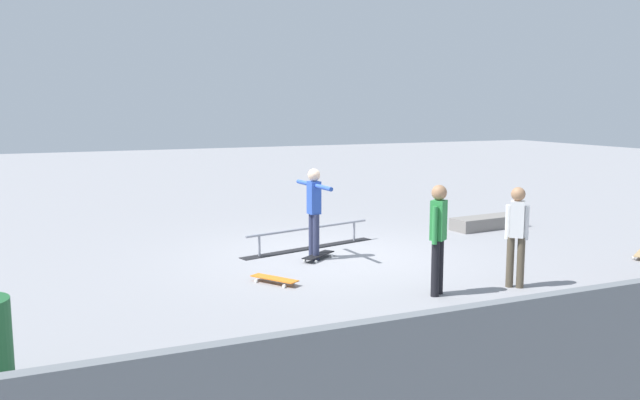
{
  "coord_description": "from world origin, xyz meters",
  "views": [
    {
      "loc": [
        5.04,
        10.66,
        2.73
      ],
      "look_at": [
        0.15,
        -0.27,
        1.0
      ],
      "focal_mm": 37.4,
      "sensor_mm": 36.0,
      "label": 1
    }
  ],
  "objects_px": {
    "skate_ledge": "(488,222)",
    "skater_main": "(314,207)",
    "bystander_green_shirt": "(438,233)",
    "loose_skateboard_orange": "(274,279)",
    "skateboard_main": "(318,255)",
    "grind_rail": "(309,239)",
    "bystander_white_shirt": "(517,231)"
  },
  "relations": [
    {
      "from": "grind_rail",
      "to": "bystander_white_shirt",
      "type": "distance_m",
      "value": 4.2
    },
    {
      "from": "grind_rail",
      "to": "bystander_green_shirt",
      "type": "relative_size",
      "value": 1.84
    },
    {
      "from": "grind_rail",
      "to": "loose_skateboard_orange",
      "type": "height_order",
      "value": "grind_rail"
    },
    {
      "from": "grind_rail",
      "to": "skate_ledge",
      "type": "xyz_separation_m",
      "value": [
        -4.43,
        -0.28,
        -0.05
      ]
    },
    {
      "from": "skate_ledge",
      "to": "bystander_green_shirt",
      "type": "relative_size",
      "value": 1.11
    },
    {
      "from": "bystander_white_shirt",
      "to": "loose_skateboard_orange",
      "type": "relative_size",
      "value": 1.93
    },
    {
      "from": "grind_rail",
      "to": "skate_ledge",
      "type": "height_order",
      "value": "grind_rail"
    },
    {
      "from": "skater_main",
      "to": "bystander_green_shirt",
      "type": "xyz_separation_m",
      "value": [
        -0.72,
        2.78,
        -0.03
      ]
    },
    {
      "from": "skateboard_main",
      "to": "bystander_green_shirt",
      "type": "distance_m",
      "value": 2.93
    },
    {
      "from": "bystander_white_shirt",
      "to": "loose_skateboard_orange",
      "type": "distance_m",
      "value": 3.71
    },
    {
      "from": "grind_rail",
      "to": "skater_main",
      "type": "distance_m",
      "value": 1.16
    },
    {
      "from": "skate_ledge",
      "to": "skateboard_main",
      "type": "distance_m",
      "value": 4.78
    },
    {
      "from": "skate_ledge",
      "to": "skater_main",
      "type": "relative_size",
      "value": 1.1
    },
    {
      "from": "bystander_green_shirt",
      "to": "skate_ledge",
      "type": "bearing_deg",
      "value": 9.18
    },
    {
      "from": "skate_ledge",
      "to": "bystander_white_shirt",
      "type": "distance_m",
      "value": 4.9
    },
    {
      "from": "bystander_green_shirt",
      "to": "loose_skateboard_orange",
      "type": "xyz_separation_m",
      "value": [
        1.92,
        -1.54,
        -0.83
      ]
    },
    {
      "from": "skate_ledge",
      "to": "skateboard_main",
      "type": "bearing_deg",
      "value": 14.21
    },
    {
      "from": "skateboard_main",
      "to": "skate_ledge",
      "type": "bearing_deg",
      "value": -20.65
    },
    {
      "from": "grind_rail",
      "to": "skateboard_main",
      "type": "bearing_deg",
      "value": 63.22
    },
    {
      "from": "bystander_white_shirt",
      "to": "bystander_green_shirt",
      "type": "bearing_deg",
      "value": -144.1
    },
    {
      "from": "grind_rail",
      "to": "skate_ledge",
      "type": "bearing_deg",
      "value": 169.92
    },
    {
      "from": "skateboard_main",
      "to": "bystander_white_shirt",
      "type": "height_order",
      "value": "bystander_white_shirt"
    },
    {
      "from": "skate_ledge",
      "to": "skater_main",
      "type": "xyz_separation_m",
      "value": [
        4.69,
        1.12,
        0.8
      ]
    },
    {
      "from": "skate_ledge",
      "to": "bystander_white_shirt",
      "type": "height_order",
      "value": "bystander_white_shirt"
    },
    {
      "from": "skate_ledge",
      "to": "skater_main",
      "type": "bearing_deg",
      "value": 13.43
    },
    {
      "from": "loose_skateboard_orange",
      "to": "bystander_green_shirt",
      "type": "bearing_deg",
      "value": -160.19
    },
    {
      "from": "bystander_white_shirt",
      "to": "skate_ledge",
      "type": "bearing_deg",
      "value": 98.29
    },
    {
      "from": "bystander_green_shirt",
      "to": "skater_main",
      "type": "bearing_deg",
      "value": 69.14
    },
    {
      "from": "skateboard_main",
      "to": "bystander_white_shirt",
      "type": "bearing_deg",
      "value": -90.6
    },
    {
      "from": "bystander_green_shirt",
      "to": "loose_skateboard_orange",
      "type": "distance_m",
      "value": 2.6
    },
    {
      "from": "skate_ledge",
      "to": "skateboard_main",
      "type": "relative_size",
      "value": 2.31
    },
    {
      "from": "skateboard_main",
      "to": "loose_skateboard_orange",
      "type": "relative_size",
      "value": 0.98
    }
  ]
}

